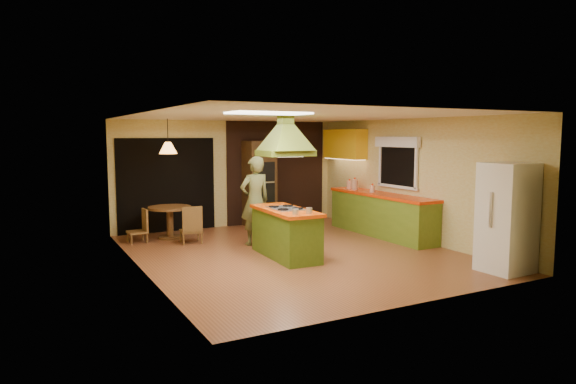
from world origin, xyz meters
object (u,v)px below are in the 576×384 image
man (255,201)px  canister_large (355,184)px  refrigerator (507,218)px  wall_oven (259,184)px  dining_table (170,216)px  kitchen_island (286,233)px

man → canister_large: 2.78m
canister_large → man: bearing=-169.9°
refrigerator → wall_oven: 5.89m
dining_table → refrigerator: bearing=-51.9°
kitchen_island → dining_table: bearing=120.5°
wall_oven → dining_table: 2.43m
dining_table → canister_large: 4.20m
man → canister_large: bearing=-174.4°
dining_table → canister_large: size_ratio=3.80×
kitchen_island → refrigerator: size_ratio=1.01×
refrigerator → canister_large: size_ratio=7.37×
kitchen_island → refrigerator: refrigerator is taller
wall_oven → dining_table: bearing=-169.3°
kitchen_island → man: (-0.05, 1.21, 0.44)m
dining_table → canister_large: bearing=-12.6°
wall_oven → canister_large: size_ratio=8.63×
man → dining_table: bearing=-50.8°
kitchen_island → wall_oven: 3.31m
refrigerator → dining_table: size_ratio=1.94×
wall_oven → refrigerator: bearing=-75.2°
man → canister_large: (2.73, 0.49, 0.16)m
wall_oven → dining_table: size_ratio=2.27×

